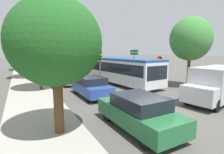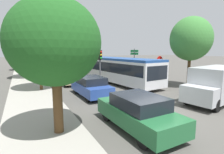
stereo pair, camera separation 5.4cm
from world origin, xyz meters
TOP-DOWN VIEW (x-y plane):
  - ground_plane at (0.00, 0.00)m, footprint 200.00×200.00m
  - kerb_strip_left at (-5.78, 15.41)m, footprint 3.20×40.83m
  - articulated_bus at (2.21, 12.25)m, footprint 4.45×17.76m
  - city_bus_rear at (-1.97, 30.83)m, footprint 3.43×11.85m
  - queued_car_green at (-2.10, -0.99)m, footprint 1.90×4.32m
  - queued_car_blue at (-1.90, 5.10)m, footprint 1.86×4.22m
  - queued_car_tan at (-2.16, 10.56)m, footprint 1.76×3.99m
  - queued_car_black at (-1.76, 16.06)m, footprint 1.83×4.16m
  - white_van at (4.67, -0.17)m, footprint 5.26×2.78m
  - traffic_light at (0.22, 8.17)m, footprint 0.37×0.39m
  - no_entry_sign at (5.81, 6.28)m, footprint 0.70×0.08m
  - direction_sign_post at (6.67, 11.86)m, footprint 0.27×1.39m
  - tree_left_near at (-5.19, 0.08)m, footprint 3.45×3.45m
  - tree_left_mid at (-5.03, 8.52)m, footprint 3.71×3.71m
  - tree_left_far at (-5.33, 16.35)m, footprint 4.48×4.48m
  - tree_left_distant at (-5.37, 26.70)m, footprint 4.87×4.87m
  - tree_right_near at (7.46, 4.10)m, footprint 3.68×3.68m

SIDE VIEW (x-z plane):
  - ground_plane at x=0.00m, z-range 0.00..0.00m
  - kerb_strip_left at x=-5.78m, z-range 0.00..0.14m
  - queued_car_tan at x=-2.16m, z-range 0.01..1.38m
  - queued_car_black at x=-1.76m, z-range 0.01..1.44m
  - queued_car_blue at x=-1.90m, z-range 0.01..1.47m
  - queued_car_green at x=-2.10m, z-range 0.01..1.50m
  - white_van at x=4.67m, z-range 0.09..2.40m
  - city_bus_rear at x=-1.97m, z-range 0.20..2.72m
  - articulated_bus at x=2.21m, z-range 0.20..2.81m
  - no_entry_sign at x=5.81m, z-range 0.47..3.29m
  - traffic_light at x=0.22m, z-range 0.80..4.20m
  - direction_sign_post at x=6.67m, z-range 0.75..4.35m
  - tree_left_near at x=-5.19m, z-range 0.91..6.21m
  - tree_left_mid at x=-5.03m, z-range 0.88..7.35m
  - tree_left_far at x=-5.33m, z-range 0.95..7.49m
  - tree_left_distant at x=-5.37m, z-range 1.00..7.51m
  - tree_right_near at x=7.46m, z-range 1.11..7.49m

